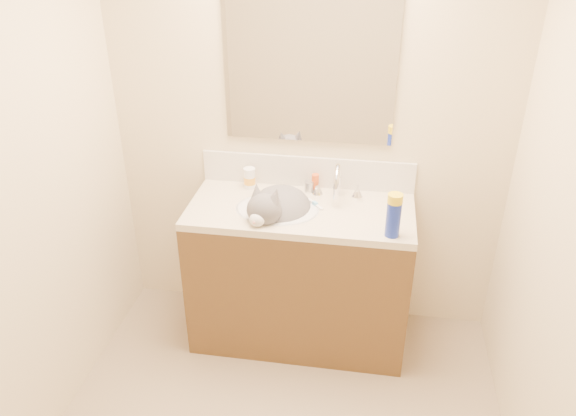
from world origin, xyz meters
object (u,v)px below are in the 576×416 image
(vanity_cabinet, at_px, (300,277))
(spray_can, at_px, (393,218))
(faucet, at_px, (337,184))
(pill_bottle, at_px, (250,178))
(cat, at_px, (277,211))
(amber_bottle, at_px, (315,183))
(basin, at_px, (278,220))
(silver_jar, at_px, (309,187))

(vanity_cabinet, distance_m, spray_can, 0.75)
(vanity_cabinet, bearing_deg, faucet, 37.29)
(faucet, xyz_separation_m, pill_bottle, (-0.50, 0.05, -0.03))
(faucet, relative_size, pill_bottle, 2.34)
(vanity_cabinet, relative_size, pill_bottle, 10.05)
(cat, xyz_separation_m, pill_bottle, (-0.20, 0.22, 0.07))
(pill_bottle, bearing_deg, vanity_cabinet, -31.06)
(vanity_cabinet, height_order, spray_can, spray_can)
(amber_bottle, bearing_deg, spray_can, -44.69)
(amber_bottle, bearing_deg, cat, -125.73)
(pill_bottle, bearing_deg, basin, -48.17)
(silver_jar, bearing_deg, basin, -121.88)
(vanity_cabinet, distance_m, pill_bottle, 0.63)
(silver_jar, relative_size, spray_can, 0.32)
(basin, distance_m, amber_bottle, 0.32)
(basin, relative_size, silver_jar, 7.32)
(vanity_cabinet, bearing_deg, basin, -165.96)
(basin, distance_m, spray_can, 0.64)
(faucet, relative_size, silver_jar, 4.56)
(faucet, xyz_separation_m, silver_jar, (-0.16, 0.06, -0.06))
(basin, relative_size, pill_bottle, 3.77)
(cat, distance_m, pill_bottle, 0.30)
(vanity_cabinet, height_order, cat, cat)
(pill_bottle, xyz_separation_m, amber_bottle, (0.37, 0.02, -0.01))
(cat, height_order, silver_jar, cat)
(basin, relative_size, cat, 0.88)
(silver_jar, bearing_deg, pill_bottle, -179.34)
(vanity_cabinet, relative_size, spray_can, 6.24)
(amber_bottle, bearing_deg, basin, -125.37)
(basin, height_order, spray_can, spray_can)
(amber_bottle, relative_size, spray_can, 0.52)
(faucet, relative_size, cat, 0.55)
(vanity_cabinet, height_order, amber_bottle, amber_bottle)
(faucet, distance_m, spray_can, 0.46)
(basin, bearing_deg, faucet, 29.12)
(silver_jar, height_order, spray_can, spray_can)
(amber_bottle, bearing_deg, vanity_cabinet, -103.80)
(faucet, height_order, spray_can, faucet)
(faucet, xyz_separation_m, cat, (-0.30, -0.16, -0.10))
(vanity_cabinet, xyz_separation_m, pill_bottle, (-0.32, 0.19, 0.51))
(cat, relative_size, spray_can, 2.66)
(amber_bottle, bearing_deg, faucet, -30.60)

